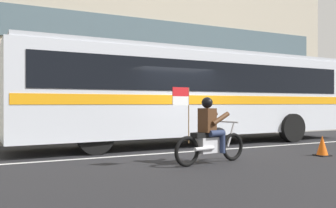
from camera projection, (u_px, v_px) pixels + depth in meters
ground_plane at (179, 149)px, 10.91m from camera, size 60.00×60.00×0.00m
sidewalk_curb at (125, 134)px, 15.50m from camera, size 28.00×3.80×0.15m
lane_center_stripe at (188, 152)px, 10.37m from camera, size 26.60×0.14×0.01m
transit_bus at (195, 90)px, 12.53m from camera, size 12.54×3.04×3.22m
motorcycle_with_rider at (210, 135)px, 8.32m from camera, size 2.17×0.73×1.78m
traffic_cone at (322, 146)px, 9.56m from camera, size 0.36×0.36×0.55m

